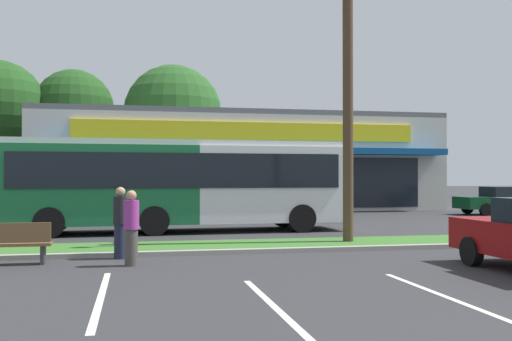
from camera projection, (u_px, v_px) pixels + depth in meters
grass_median at (267, 245)px, 16.33m from camera, size 56.00×2.20×0.12m
curb_lip at (278, 250)px, 15.14m from camera, size 56.00×0.24×0.12m
parking_stripe_0 at (101, 297)px, 9.55m from camera, size 0.12×4.80×0.01m
parking_stripe_1 at (277, 309)px, 8.66m from camera, size 0.12×4.80×0.01m
parking_stripe_2 at (451, 298)px, 9.41m from camera, size 0.12×4.80×0.01m
storefront_building at (233, 163)px, 38.39m from camera, size 24.07×13.22×5.83m
tree_mid_left at (74, 109)px, 46.84m from camera, size 6.32×6.32×10.59m
tree_mid at (173, 114)px, 46.53m from camera, size 7.73×7.73×10.89m
utility_pole at (343, 60)px, 16.82m from camera, size 3.09×2.40×9.99m
city_bus at (178, 183)px, 20.91m from camera, size 12.25×2.93×3.25m
bus_stop_bench at (14, 243)px, 13.00m from camera, size 1.60×0.45×0.95m
car_0 at (502, 200)px, 30.90m from camera, size 4.67×1.88×1.47m
pedestrian_near_bench at (120, 223)px, 14.06m from camera, size 0.35×0.35×1.72m
pedestrian_by_pole at (131, 228)px, 12.91m from camera, size 0.34×0.34×1.67m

